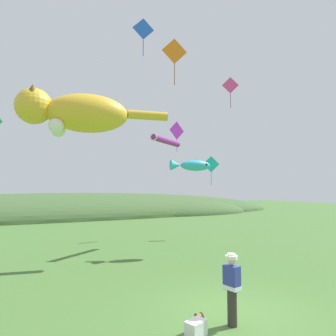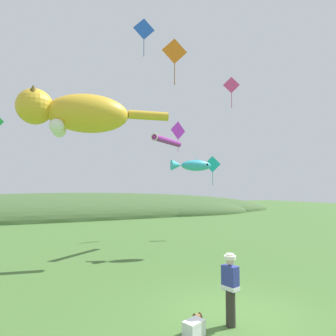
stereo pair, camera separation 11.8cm
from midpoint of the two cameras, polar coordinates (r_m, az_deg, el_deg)
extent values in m
plane|color=#477033|center=(9.21, 12.50, -25.62)|extent=(120.00, 120.00, 0.00)
ellipsoid|color=#426033|center=(39.38, -18.22, -8.71)|extent=(63.25, 14.65, 5.76)
ellipsoid|color=#426033|center=(41.38, 3.99, -8.65)|extent=(19.09, 8.13, 3.64)
cylinder|color=#332D28|center=(8.39, 12.27, -24.62)|extent=(0.24, 0.24, 0.88)
cube|color=navy|center=(8.16, 12.19, -19.76)|extent=(0.32, 0.44, 0.60)
cube|color=white|center=(8.23, 12.22, -21.36)|extent=(0.34, 0.46, 0.10)
sphere|color=beige|center=(8.06, 12.15, -16.95)|extent=(0.20, 0.20, 0.20)
cylinder|color=silver|center=(8.04, 12.14, -16.33)|extent=(0.30, 0.30, 0.09)
cylinder|color=silver|center=(8.02, 12.13, -15.91)|extent=(0.20, 0.20, 0.07)
cylinder|color=olive|center=(8.64, 6.09, -26.43)|extent=(0.16, 0.16, 0.16)
cylinder|color=brown|center=(8.60, 5.58, -26.54)|extent=(0.02, 0.22, 0.22)
cylinder|color=brown|center=(8.68, 6.59, -26.32)|extent=(0.02, 0.22, 0.22)
cube|color=white|center=(7.89, 5.45, -28.36)|extent=(0.56, 0.46, 0.30)
cube|color=white|center=(7.82, 5.44, -27.16)|extent=(0.57, 0.47, 0.06)
ellipsoid|color=gold|center=(14.79, -14.75, 9.98)|extent=(4.10, 2.68, 1.80)
ellipsoid|color=white|center=(14.72, -15.48, 8.76)|extent=(2.63, 1.55, 0.99)
sphere|color=gold|center=(15.03, -23.85, 10.67)|extent=(1.62, 1.62, 1.62)
cone|color=#503E10|center=(14.77, -24.07, 13.32)|extent=(0.68, 0.68, 0.54)
cone|color=#503E10|center=(15.61, -23.52, 12.36)|extent=(0.68, 0.68, 0.54)
sphere|color=white|center=(14.17, -20.22, 7.53)|extent=(0.65, 0.65, 0.65)
sphere|color=white|center=(15.23, -19.82, 6.73)|extent=(0.65, 0.65, 0.65)
cylinder|color=gold|center=(15.08, -3.55, 9.94)|extent=(2.03, 0.81, 0.43)
ellipsoid|color=#33B2CC|center=(16.02, 5.61, 0.48)|extent=(1.74, 0.96, 0.58)
cone|color=#33B2CC|center=(15.70, 1.83, 0.55)|extent=(0.65, 0.68, 0.58)
cone|color=#33B2CC|center=(16.05, 5.77, 1.36)|extent=(0.32, 0.32, 0.27)
sphere|color=black|center=(16.01, 7.66, 0.67)|extent=(0.14, 0.14, 0.14)
cylinder|color=#8C268C|center=(17.93, 0.08, 5.17)|extent=(2.73, 2.17, 0.36)
torus|color=white|center=(16.57, -2.42, 5.92)|extent=(0.31, 0.39, 0.44)
cube|color=#19BFBF|center=(21.67, 8.62, 0.73)|extent=(1.08, 0.51, 1.18)
cylinder|color=black|center=(21.68, 8.61, 0.73)|extent=(0.73, 0.35, 0.02)
cube|color=#118585|center=(21.61, 8.65, -2.02)|extent=(0.03, 0.02, 0.90)
cube|color=#E53F8C|center=(18.77, 12.16, 15.20)|extent=(0.87, 0.50, 0.99)
cylinder|color=black|center=(18.78, 12.14, 15.19)|extent=(0.59, 0.34, 0.02)
cube|color=#A02C62|center=(18.48, 12.20, 12.43)|extent=(0.03, 0.02, 0.90)
cube|color=orange|center=(13.45, 1.52, 21.35)|extent=(1.07, 0.26, 1.09)
cylinder|color=black|center=(13.46, 1.49, 21.33)|extent=(0.72, 0.18, 0.02)
cube|color=#A95011|center=(13.06, 1.52, 17.39)|extent=(0.03, 0.01, 0.90)
cube|color=purple|center=(22.10, 2.09, 7.15)|extent=(1.33, 0.29, 1.36)
cylinder|color=black|center=(22.11, 2.07, 7.15)|extent=(0.90, 0.20, 0.02)
cube|color=#6B1A7C|center=(21.91, 2.09, 4.25)|extent=(0.03, 0.01, 0.90)
cube|color=blue|center=(17.35, -4.39, 24.89)|extent=(1.14, 0.23, 1.15)
cylinder|color=black|center=(17.36, -4.41, 24.87)|extent=(0.76, 0.16, 0.02)
cube|color=#1A3E97|center=(16.88, -4.41, 21.83)|extent=(0.03, 0.01, 0.90)
camera|label=1|loc=(0.06, -89.72, -0.02)|focal=32.00mm
camera|label=2|loc=(0.06, 90.28, 0.02)|focal=32.00mm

